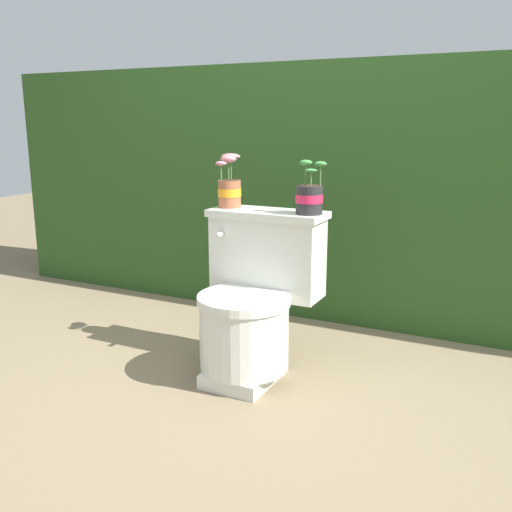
# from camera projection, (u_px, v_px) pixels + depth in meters

# --- Properties ---
(ground_plane) EXTENTS (12.00, 12.00, 0.00)m
(ground_plane) POSITION_uv_depth(u_px,v_px,m) (262.00, 378.00, 2.44)
(ground_plane) COLOR #75664C
(hedge_backdrop) EXTENTS (4.29, 0.67, 1.38)m
(hedge_backdrop) POSITION_uv_depth(u_px,v_px,m) (348.00, 190.00, 3.27)
(hedge_backdrop) COLOR #284C1E
(hedge_backdrop) RESTS_ON ground
(toilet) EXTENTS (0.51, 0.53, 0.70)m
(toilet) POSITION_uv_depth(u_px,v_px,m) (254.00, 300.00, 2.44)
(toilet) COLOR silver
(toilet) RESTS_ON ground
(potted_plant_left) EXTENTS (0.11, 0.12, 0.24)m
(potted_plant_left) POSITION_uv_depth(u_px,v_px,m) (229.00, 187.00, 2.54)
(potted_plant_left) COLOR #9E5638
(potted_plant_left) RESTS_ON toilet
(potted_plant_midleft) EXTENTS (0.13, 0.11, 0.22)m
(potted_plant_midleft) POSITION_uv_depth(u_px,v_px,m) (309.00, 197.00, 2.36)
(potted_plant_midleft) COLOR #262628
(potted_plant_midleft) RESTS_ON toilet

